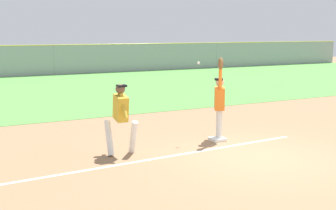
# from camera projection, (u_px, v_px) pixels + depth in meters

# --- Properties ---
(ground_plane) EXTENTS (69.25, 69.25, 0.00)m
(ground_plane) POSITION_uv_depth(u_px,v_px,m) (257.00, 157.00, 10.19)
(ground_plane) COLOR #936D4C
(outfield_grass) EXTENTS (52.98, 15.76, 0.01)m
(outfield_grass) POSITION_uv_depth(u_px,v_px,m) (87.00, 88.00, 22.66)
(outfield_grass) COLOR #549342
(outfield_grass) RESTS_ON ground_plane
(chalk_foul_line) EXTENTS (11.98, 0.84, 0.01)m
(chalk_foul_line) POSITION_uv_depth(u_px,v_px,m) (84.00, 171.00, 9.21)
(chalk_foul_line) COLOR white
(chalk_foul_line) RESTS_ON ground_plane
(first_base) EXTENTS (0.38, 0.38, 0.08)m
(first_base) POSITION_uv_depth(u_px,v_px,m) (217.00, 139.00, 11.77)
(first_base) COLOR white
(first_base) RESTS_ON ground_plane
(fielder) EXTENTS (0.56, 0.82, 2.28)m
(fielder) POSITION_uv_depth(u_px,v_px,m) (219.00, 100.00, 11.66)
(fielder) COLOR silver
(fielder) RESTS_ON ground_plane
(runner) EXTENTS (0.72, 0.84, 1.72)m
(runner) POSITION_uv_depth(u_px,v_px,m) (121.00, 114.00, 10.28)
(runner) COLOR white
(runner) RESTS_ON ground_plane
(baseball) EXTENTS (0.07, 0.07, 0.07)m
(baseball) POSITION_uv_depth(u_px,v_px,m) (199.00, 63.00, 11.50)
(baseball) COLOR white
(outfield_fence) EXTENTS (53.06, 0.08, 2.08)m
(outfield_fence) POSITION_uv_depth(u_px,v_px,m) (54.00, 60.00, 29.42)
(outfield_fence) COLOR #93999E
(outfield_fence) RESTS_ON ground_plane
(parked_car_black) EXTENTS (4.53, 2.37, 1.25)m
(parked_car_black) POSITION_uv_depth(u_px,v_px,m) (53.00, 63.00, 31.87)
(parked_car_black) COLOR black
(parked_car_black) RESTS_ON ground_plane
(parked_car_green) EXTENTS (4.52, 2.35, 1.25)m
(parked_car_green) POSITION_uv_depth(u_px,v_px,m) (119.00, 61.00, 34.11)
(parked_car_green) COLOR #1E6B33
(parked_car_green) RESTS_ON ground_plane
(parked_car_red) EXTENTS (4.48, 2.27, 1.25)m
(parked_car_red) POSITION_uv_depth(u_px,v_px,m) (176.00, 59.00, 36.41)
(parked_car_red) COLOR #B21E1E
(parked_car_red) RESTS_ON ground_plane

